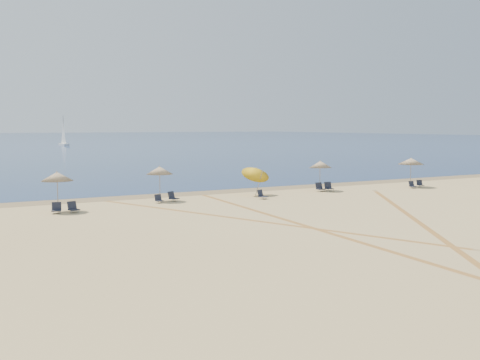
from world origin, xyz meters
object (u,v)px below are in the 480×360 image
object	(u,v)px
chair_8	(329,187)
chair_6	(262,195)
chair_2	(56,208)
chair_9	(412,185)
chair_10	(420,184)
umbrella_4	(320,164)
chair_4	(159,199)
chair_3	(73,208)
umbrella_1	(57,176)
umbrella_5	(411,161)
chair_7	(320,187)
sailboat_0	(64,137)
umbrella_2	(160,170)
chair_5	(173,197)
umbrella_3	(256,172)

from	to	relation	value
chair_8	chair_6	bearing A→B (deg)	-154.96
chair_2	chair_9	xyz separation A→B (m)	(29.50, -0.14, -0.03)
chair_8	chair_10	size ratio (longest dim) A/B	1.12
umbrella_4	chair_4	xyz separation A→B (m)	(-14.21, -0.59, -1.92)
chair_9	chair_2	bearing A→B (deg)	-173.87
umbrella_4	chair_3	size ratio (longest dim) A/B	3.23
chair_2	chair_6	bearing A→B (deg)	14.23
umbrella_1	umbrella_5	bearing A→B (deg)	0.15
umbrella_4	chair_10	size ratio (longest dim) A/B	3.48
chair_2	chair_7	distance (m)	21.15
chair_3	chair_10	bearing A→B (deg)	-13.03
chair_6	sailboat_0	world-z (taller)	sailboat_0
chair_9	umbrella_2	bearing A→B (deg)	-179.56
chair_4	sailboat_0	bearing A→B (deg)	75.80
umbrella_4	chair_10	distance (m)	9.87
umbrella_2	chair_5	world-z (taller)	umbrella_2
umbrella_1	chair_7	world-z (taller)	umbrella_1
umbrella_3	chair_10	xyz separation A→B (m)	(15.76, -1.46, -1.58)
chair_2	chair_8	xyz separation A→B (m)	(21.96, 1.68, 0.02)
sailboat_0	chair_4	bearing A→B (deg)	-103.22
chair_3	chair_8	size ratio (longest dim) A/B	0.96
chair_5	chair_6	bearing A→B (deg)	-42.49
umbrella_5	chair_6	xyz separation A→B (m)	(-15.48, -0.70, -1.97)
chair_2	chair_5	distance (m)	8.53
chair_3	chair_7	size ratio (longest dim) A/B	1.07
chair_3	chair_7	distance (m)	20.19
umbrella_4	umbrella_2	bearing A→B (deg)	179.43
chair_4	umbrella_1	bearing A→B (deg)	-178.98
chair_7	chair_9	size ratio (longest dim) A/B	1.14
chair_10	chair_3	bearing A→B (deg)	-158.86
chair_2	chair_8	bearing A→B (deg)	19.05
umbrella_4	chair_3	distance (m)	20.56
umbrella_5	chair_6	distance (m)	15.62
umbrella_2	umbrella_4	distance (m)	13.86
umbrella_5	chair_4	xyz separation A→B (m)	(-22.88, 0.84, -2.00)
chair_2	chair_8	distance (m)	22.03
chair_5	chair_7	distance (m)	12.76
chair_3	chair_6	xyz separation A→B (m)	(13.55, 0.01, -0.01)
chair_7	chair_4	bearing A→B (deg)	-176.03
chair_7	chair_10	bearing A→B (deg)	-5.25
umbrella_5	chair_10	size ratio (longest dim) A/B	3.60
umbrella_3	chair_5	distance (m)	6.95
chair_7	sailboat_0	bearing A→B (deg)	91.84
umbrella_3	chair_8	size ratio (longest dim) A/B	3.21
umbrella_1	chair_5	distance (m)	8.47
umbrella_2	sailboat_0	xyz separation A→B (m)	(15.72, 118.09, 0.23)
umbrella_4	sailboat_0	xyz separation A→B (m)	(1.87, 118.23, 0.25)
umbrella_5	chair_5	size ratio (longest dim) A/B	3.10
chair_5	sailboat_0	bearing A→B (deg)	58.04
umbrella_2	chair_4	xyz separation A→B (m)	(-0.36, -0.73, -1.95)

